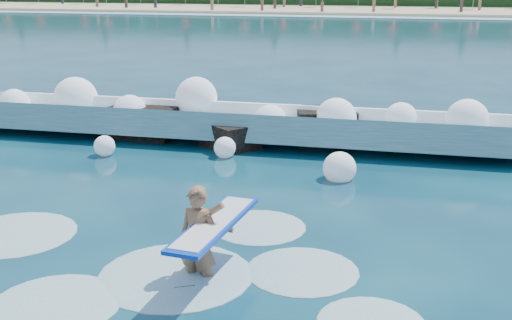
# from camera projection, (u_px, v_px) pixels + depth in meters

# --- Properties ---
(ground) EXTENTS (200.00, 200.00, 0.00)m
(ground) POSITION_uv_depth(u_px,v_px,m) (158.00, 242.00, 12.45)
(ground) COLOR #082B41
(ground) RESTS_ON ground
(beach) EXTENTS (140.00, 20.00, 0.40)m
(beach) POSITION_uv_depth(u_px,v_px,m) (375.00, 10.00, 85.28)
(beach) COLOR tan
(beach) RESTS_ON ground
(wet_band) EXTENTS (140.00, 5.00, 0.08)m
(wet_band) POSITION_uv_depth(u_px,v_px,m) (370.00, 17.00, 75.04)
(wet_band) COLOR silver
(wet_band) RESTS_ON ground
(breaking_wave) EXTENTS (16.63, 2.65, 1.43)m
(breaking_wave) POSITION_uv_depth(u_px,v_px,m) (235.00, 124.00, 19.96)
(breaking_wave) COLOR teal
(breaking_wave) RESTS_ON ground
(rock_cluster) EXTENTS (7.87, 3.09, 1.23)m
(rock_cluster) POSITION_uv_depth(u_px,v_px,m) (225.00, 128.00, 19.94)
(rock_cluster) COLOR black
(rock_cluster) RESTS_ON ground
(surfer_with_board) EXTENTS (1.13, 3.07, 1.96)m
(surfer_with_board) POSITION_uv_depth(u_px,v_px,m) (202.00, 238.00, 10.83)
(surfer_with_board) COLOR brown
(surfer_with_board) RESTS_ON ground
(wave_spray) EXTENTS (15.25, 4.74, 2.01)m
(wave_spray) POSITION_uv_depth(u_px,v_px,m) (219.00, 112.00, 19.71)
(wave_spray) COLOR white
(wave_spray) RESTS_ON ground
(surf_foam) EXTENTS (9.23, 5.91, 0.14)m
(surf_foam) POSITION_uv_depth(u_px,v_px,m) (158.00, 264.00, 11.51)
(surf_foam) COLOR silver
(surf_foam) RESTS_ON ground
(beachgoers) EXTENTS (104.28, 13.96, 1.89)m
(beachgoers) POSITION_uv_depth(u_px,v_px,m) (378.00, 4.00, 82.18)
(beachgoers) COLOR #3F332D
(beachgoers) RESTS_ON ground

